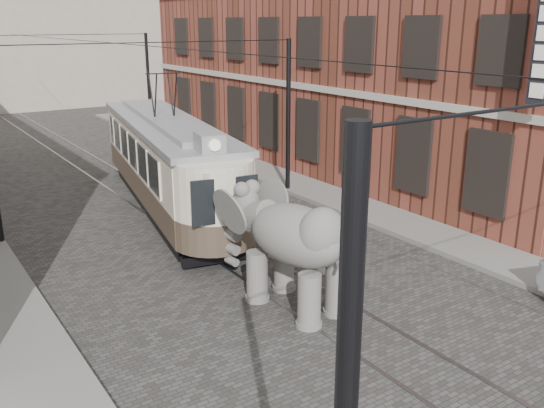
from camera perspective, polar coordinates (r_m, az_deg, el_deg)
ground at (r=16.52m, az=-1.24°, el=-6.34°), size 120.00×120.00×0.00m
tram_rails at (r=16.52m, az=-1.24°, el=-6.30°), size 1.54×80.00×0.02m
sidewalk_right at (r=20.14m, az=13.31°, el=-2.18°), size 2.00×60.00×0.15m
sidewalk_left at (r=14.45m, az=-23.98°, el=-11.25°), size 2.00×60.00×0.15m
brick_building at (r=29.00m, az=7.80°, el=15.86°), size 8.00×26.00×12.00m
catenary at (r=19.80m, az=-9.66°, el=6.49°), size 11.00×30.20×6.00m
tram at (r=21.79m, az=-10.23°, el=5.97°), size 4.88×12.65×4.92m
elephant at (r=13.93m, az=2.35°, el=-4.67°), size 3.18×4.93×2.82m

